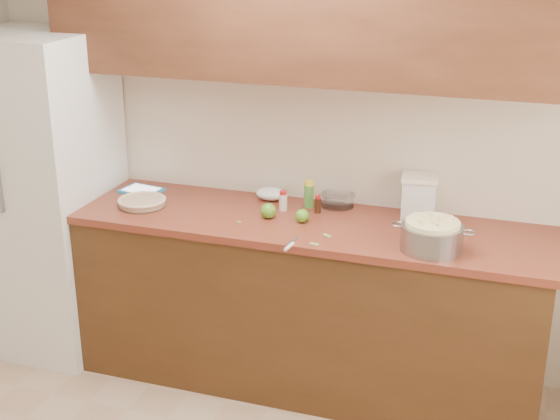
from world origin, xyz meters
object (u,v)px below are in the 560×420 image
(colander, at_px, (432,236))
(pie, at_px, (142,202))
(tablet, at_px, (141,190))
(flour_canister, at_px, (419,196))

(colander, bearing_deg, pie, 176.11)
(colander, xyz_separation_m, tablet, (-1.66, 0.31, -0.06))
(flour_canister, distance_m, tablet, 1.54)
(pie, bearing_deg, tablet, 119.02)
(flour_canister, bearing_deg, colander, -72.66)
(colander, bearing_deg, flour_canister, 107.34)
(pie, xyz_separation_m, colander, (1.54, -0.11, 0.05))
(pie, height_order, colander, colander)
(tablet, bearing_deg, flour_canister, 13.07)
(pie, bearing_deg, colander, -3.89)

